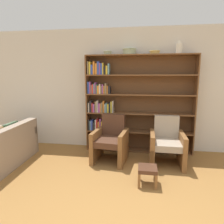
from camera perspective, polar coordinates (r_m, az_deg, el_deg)
wall_back at (r=4.63m, az=6.88°, el=6.16°), size 12.00×0.06×2.75m
bookshelf at (r=4.51m, az=4.58°, el=1.97°), size 2.38×0.30×2.15m
bowl_cream at (r=4.52m, az=-1.25°, el=16.58°), size 0.18×0.18×0.08m
bowl_copper at (r=4.47m, az=5.02°, el=16.91°), size 0.30×0.30×0.13m
bowl_slate at (r=4.46m, az=12.10°, el=16.38°), size 0.22×0.22×0.07m
vase_tall at (r=4.53m, az=18.64°, el=16.89°), size 0.13×0.13×0.26m
armchair_leather at (r=4.08m, az=-0.39°, el=-8.24°), size 0.72×0.75×0.92m
armchair_cushioned at (r=4.07m, az=15.36°, el=-8.68°), size 0.66×0.69×0.92m
footstool at (r=3.32m, az=10.11°, el=-16.20°), size 0.29×0.29×0.30m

